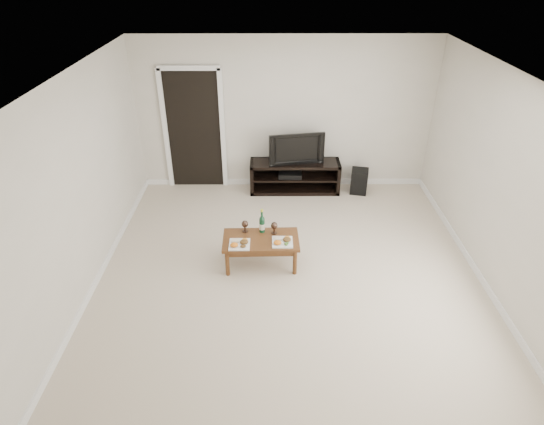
{
  "coord_description": "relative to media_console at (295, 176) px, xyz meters",
  "views": [
    {
      "loc": [
        -0.24,
        -4.68,
        3.79
      ],
      "look_at": [
        -0.22,
        0.53,
        0.7
      ],
      "focal_mm": 30.0,
      "sensor_mm": 36.0,
      "label": 1
    }
  ],
  "objects": [
    {
      "name": "wine_bottle",
      "position": [
        -0.54,
        -2.0,
        0.32
      ],
      "size": [
        0.07,
        0.07,
        0.35
      ],
      "primitive_type": "cylinder",
      "color": "#103C22",
      "rests_on": "coffee_table"
    },
    {
      "name": "media_console",
      "position": [
        0.0,
        0.0,
        0.0
      ],
      "size": [
        1.56,
        0.45,
        0.55
      ],
      "primitive_type": "cube",
      "color": "black",
      "rests_on": "ground"
    },
    {
      "name": "goblet_left",
      "position": [
        -0.77,
        -2.0,
        0.23
      ],
      "size": [
        0.09,
        0.09,
        0.17
      ],
      "primitive_type": null,
      "color": "#3C2A20",
      "rests_on": "coffee_table"
    },
    {
      "name": "television",
      "position": [
        -0.0,
        0.0,
        0.55
      ],
      "size": [
        0.96,
        0.29,
        0.55
      ],
      "primitive_type": "imported",
      "rotation": [
        0.0,
        0.0,
        0.17
      ],
      "color": "black",
      "rests_on": "media_console"
    },
    {
      "name": "plate_right",
      "position": [
        -0.27,
        -2.27,
        0.18
      ],
      "size": [
        0.27,
        0.27,
        0.07
      ],
      "primitive_type": "cube",
      "color": "white",
      "rests_on": "coffee_table"
    },
    {
      "name": "subwoofer",
      "position": [
        1.13,
        -0.07,
        -0.06
      ],
      "size": [
        0.34,
        0.34,
        0.43
      ],
      "primitive_type": "cube",
      "rotation": [
        0.0,
        0.0,
        -0.21
      ],
      "color": "black",
      "rests_on": "ground"
    },
    {
      "name": "av_receiver",
      "position": [
        -0.08,
        -0.01,
        0.05
      ],
      "size": [
        0.41,
        0.32,
        0.08
      ],
      "primitive_type": "cube",
      "rotation": [
        0.0,
        0.0,
        -0.04
      ],
      "color": "black",
      "rests_on": "media_console"
    },
    {
      "name": "ceiling",
      "position": [
        -0.18,
        -2.5,
        2.35
      ],
      "size": [
        5.0,
        5.5,
        0.04
      ],
      "primitive_type": "cube",
      "color": "white",
      "rests_on": "back_wall"
    },
    {
      "name": "floor",
      "position": [
        -0.18,
        -2.5,
        -0.28
      ],
      "size": [
        5.5,
        5.5,
        0.0
      ],
      "primitive_type": "plane",
      "color": "beige",
      "rests_on": "ground"
    },
    {
      "name": "doorway",
      "position": [
        -1.73,
        0.24,
        0.75
      ],
      "size": [
        0.9,
        0.02,
        2.05
      ],
      "primitive_type": "cube",
      "color": "black",
      "rests_on": "ground"
    },
    {
      "name": "goblet_right",
      "position": [
        -0.38,
        -2.04,
        0.23
      ],
      "size": [
        0.09,
        0.09,
        0.17
      ],
      "primitive_type": null,
      "color": "#3C2A20",
      "rests_on": "coffee_table"
    },
    {
      "name": "coffee_table",
      "position": [
        -0.56,
        -2.17,
        -0.07
      ],
      "size": [
        1.02,
        0.57,
        0.42
      ],
      "primitive_type": "cube",
      "rotation": [
        0.0,
        0.0,
        0.03
      ],
      "color": "brown",
      "rests_on": "ground"
    },
    {
      "name": "plate_left",
      "position": [
        -0.83,
        -2.32,
        0.18
      ],
      "size": [
        0.27,
        0.27,
        0.07
      ],
      "primitive_type": "cube",
      "color": "white",
      "rests_on": "coffee_table"
    },
    {
      "name": "back_wall",
      "position": [
        -0.18,
        0.27,
        1.02
      ],
      "size": [
        5.0,
        0.04,
        2.6
      ],
      "primitive_type": "cube",
      "color": "silver",
      "rests_on": "ground"
    }
  ]
}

